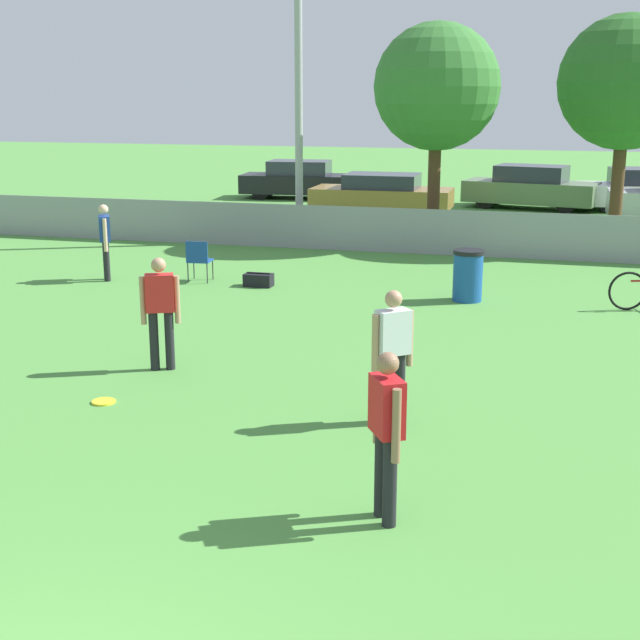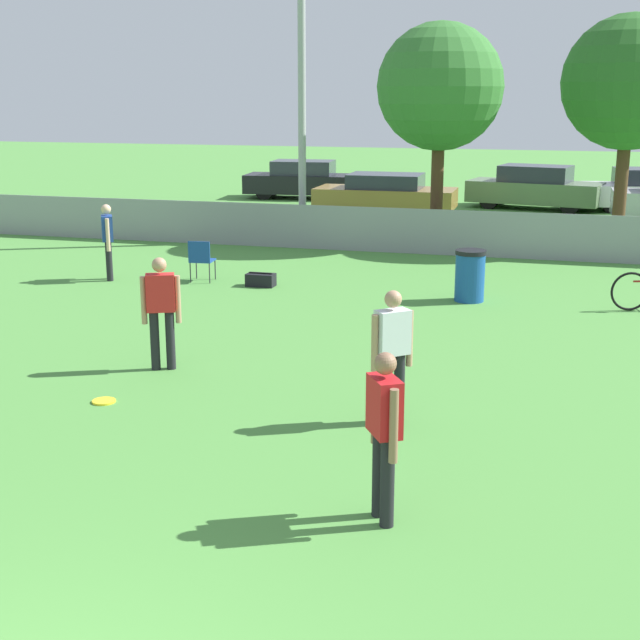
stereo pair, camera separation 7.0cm
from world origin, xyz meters
name	(u,v)px [view 2 (the right image)]	position (x,y,z in m)	size (l,w,h in m)	color
fence_backline	(433,232)	(0.00, 18.00, 0.55)	(27.77, 0.07, 1.21)	gray
light_pole	(302,27)	(-3.62, 19.06, 5.41)	(0.90, 0.36, 9.27)	#9E9EA3
tree_near_pole	(440,88)	(-0.17, 19.60, 3.94)	(3.17, 3.17, 5.54)	#4C331E
tree_far_right	(629,83)	(4.35, 20.41, 4.04)	(3.29, 3.29, 5.71)	#4C331E
player_receiver_white	(392,348)	(1.23, 6.55, 0.93)	(0.44, 0.43, 1.61)	black
player_thrower_red	(384,426)	(1.65, 4.06, 0.93)	(0.39, 0.48, 1.61)	black
player_defender_red	(161,306)	(-2.29, 7.76, 0.93)	(0.51, 0.36, 1.61)	black
spectator_in_blue	(108,237)	(-6.08, 13.17, 0.90)	(0.38, 0.47, 1.59)	black
frisbee_disc	(104,401)	(-2.42, 6.27, 0.01)	(0.30, 0.30, 0.03)	yellow
folding_chair_sideline	(201,258)	(-4.14, 13.51, 0.50)	(0.50, 0.51, 0.87)	#333338
trash_bin	(470,275)	(1.41, 13.24, 0.49)	(0.58, 0.58, 0.97)	#194C99
gear_bag_sideline	(261,280)	(-2.81, 13.42, 0.13)	(0.57, 0.32, 0.28)	black
parked_car_dark	(303,180)	(-6.42, 28.51, 0.67)	(4.37, 2.05, 1.39)	black
parked_car_tan	(385,194)	(-2.61, 25.01, 0.65)	(4.49, 1.89, 1.29)	black
parked_car_olive	(535,188)	(1.97, 27.66, 0.70)	(4.60, 2.48, 1.45)	black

